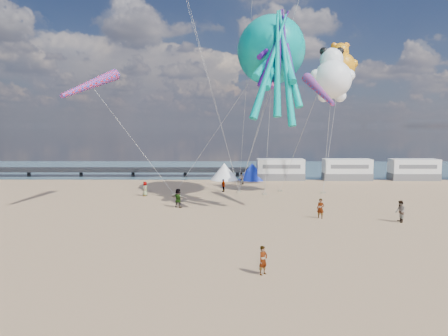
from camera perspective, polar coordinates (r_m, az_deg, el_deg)
ground at (r=18.32m, az=6.07°, el=-18.70°), size 120.00×120.00×0.00m
water at (r=71.98m, az=1.68°, el=-0.08°), size 120.00×120.00×0.00m
pier at (r=66.33m, az=-23.03°, el=-0.23°), size 60.00×3.00×0.50m
motorhome_0 at (r=57.41m, az=8.04°, el=-0.20°), size 6.60×2.50×3.00m
motorhome_1 at (r=59.44m, az=17.15°, el=-0.20°), size 6.60×2.50×3.00m
motorhome_2 at (r=62.86m, az=25.47°, el=-0.19°), size 6.60×2.50×3.00m
tent_white at (r=56.92m, az=0.03°, el=-0.50°), size 4.00×4.00×2.40m
tent_blue at (r=57.04m, az=4.05°, el=-0.50°), size 4.00×4.00×2.40m
standing_person at (r=21.21m, az=5.61°, el=-12.98°), size 0.65×0.64×1.51m
beachgoer_1 at (r=52.37m, az=2.44°, el=-1.49°), size 0.90×0.95×1.64m
beachgoer_3 at (r=46.65m, az=-0.10°, el=-2.50°), size 0.93×1.11×1.50m
beachgoer_4 at (r=37.93m, az=-6.57°, el=-4.28°), size 1.14×0.84×1.80m
beachgoer_5 at (r=34.27m, az=13.63°, el=-5.64°), size 1.58×1.19×1.66m
beachgoer_6 at (r=44.69m, az=-11.22°, el=-2.92°), size 0.47×0.64×1.61m
beachgoer_7 at (r=34.88m, az=23.87°, el=-5.71°), size 0.62×0.90×1.76m
sandbag_a at (r=44.72m, az=-7.18°, el=-3.75°), size 0.50×0.35×0.22m
sandbag_b at (r=44.92m, az=5.83°, el=-3.69°), size 0.50×0.35×0.22m
sandbag_c at (r=46.80m, az=13.98°, el=-3.44°), size 0.50×0.35×0.22m
sandbag_d at (r=47.19m, az=8.02°, el=-3.25°), size 0.50×0.35×0.22m
sandbag_e at (r=46.06m, az=2.16°, el=-3.42°), size 0.50×0.35×0.22m
kite_octopus_teal at (r=42.87m, az=6.69°, el=16.28°), size 6.02×12.20×13.51m
kite_octopus_purple at (r=42.86m, az=7.17°, el=17.70°), size 6.12×9.50×10.05m
kite_panda at (r=44.52m, az=15.22°, el=12.11°), size 4.95×4.67×6.86m
kite_teddy_orange at (r=49.66m, az=16.33°, el=13.69°), size 4.67×4.48×5.74m
windsock_left at (r=38.83m, az=-18.52°, el=11.25°), size 3.91×7.38×7.54m
windsock_mid at (r=37.67m, az=13.40°, el=10.80°), size 2.08×6.90×6.83m
windsock_right at (r=37.44m, az=6.97°, el=12.58°), size 1.51×4.34×4.25m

